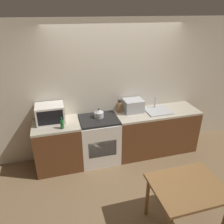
# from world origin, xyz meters

# --- Properties ---
(ground_plane) EXTENTS (16.00, 16.00, 0.00)m
(ground_plane) POSITION_xyz_m (0.00, 0.00, 0.00)
(ground_plane) COLOR brown
(wall_back) EXTENTS (10.00, 0.06, 2.60)m
(wall_back) POSITION_xyz_m (0.00, 1.03, 1.30)
(wall_back) COLOR beige
(wall_back) RESTS_ON ground_plane
(counter_left_run) EXTENTS (0.81, 0.62, 0.90)m
(counter_left_run) POSITION_xyz_m (-1.18, 0.69, 0.45)
(counter_left_run) COLOR brown
(counter_left_run) RESTS_ON ground_plane
(counter_right_run) EXTENTS (1.65, 0.62, 0.90)m
(counter_right_run) POSITION_xyz_m (0.77, 0.69, 0.45)
(counter_right_run) COLOR brown
(counter_right_run) RESTS_ON ground_plane
(stove_range) EXTENTS (0.72, 0.62, 0.90)m
(stove_range) POSITION_xyz_m (-0.42, 0.69, 0.45)
(stove_range) COLOR silver
(stove_range) RESTS_ON ground_plane
(kettle) EXTENTS (0.17, 0.17, 0.18)m
(kettle) POSITION_xyz_m (-0.40, 0.74, 0.98)
(kettle) COLOR #B7B7BC
(kettle) RESTS_ON stove_range
(microwave) EXTENTS (0.48, 0.36, 0.32)m
(microwave) POSITION_xyz_m (-1.25, 0.80, 1.06)
(microwave) COLOR silver
(microwave) RESTS_ON counter_left_run
(bottle) EXTENTS (0.06, 0.06, 0.20)m
(bottle) POSITION_xyz_m (-1.08, 0.51, 0.98)
(bottle) COLOR #1E662D
(bottle) RESTS_ON counter_left_run
(knife_block) EXTENTS (0.08, 0.08, 0.25)m
(knife_block) POSITION_xyz_m (0.03, 0.87, 1.00)
(knife_block) COLOR brown
(knife_block) RESTS_ON counter_right_run
(toaster_oven) EXTENTS (0.36, 0.31, 0.24)m
(toaster_oven) POSITION_xyz_m (0.30, 0.82, 1.02)
(toaster_oven) COLOR #ADAFB5
(toaster_oven) RESTS_ON counter_right_run
(sink_basin) EXTENTS (0.48, 0.43, 0.24)m
(sink_basin) POSITION_xyz_m (0.78, 0.70, 0.91)
(sink_basin) COLOR #ADAFB5
(sink_basin) RESTS_ON counter_right_run
(dining_table) EXTENTS (0.90, 0.72, 0.72)m
(dining_table) POSITION_xyz_m (0.34, -1.06, 0.63)
(dining_table) COLOR brown
(dining_table) RESTS_ON ground_plane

